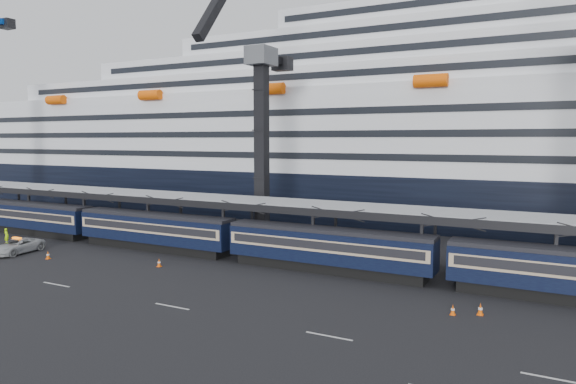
{
  "coord_description": "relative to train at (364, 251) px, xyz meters",
  "views": [
    {
      "loc": [
        9.43,
        -31.56,
        11.78
      ],
      "look_at": [
        -11.99,
        10.0,
        6.96
      ],
      "focal_mm": 32.0,
      "sensor_mm": 36.0,
      "label": 1
    }
  ],
  "objects": [
    {
      "name": "traffic_cone_e",
      "position": [
        10.25,
        -5.85,
        -1.8
      ],
      "size": [
        0.41,
        0.41,
        0.82
      ],
      "color": "#FF5C08",
      "rests_on": "ground"
    },
    {
      "name": "train",
      "position": [
        0.0,
        0.0,
        0.0
      ],
      "size": [
        133.05,
        3.0,
        4.05
      ],
      "color": "black",
      "rests_on": "ground"
    },
    {
      "name": "lane_markings",
      "position": [
        12.8,
        -15.23,
        -2.19
      ],
      "size": [
        111.0,
        4.27,
        0.02
      ],
      "color": "beige",
      "rests_on": "ground"
    },
    {
      "name": "ground",
      "position": [
        4.65,
        -10.0,
        -2.2
      ],
      "size": [
        260.0,
        260.0,
        0.0
      ],
      "primitive_type": "plane",
      "color": "black",
      "rests_on": "ground"
    },
    {
      "name": "worker",
      "position": [
        -40.66,
        -5.21,
        -1.33
      ],
      "size": [
        0.67,
        0.47,
        1.74
      ],
      "primitive_type": "imported",
      "rotation": [
        0.0,
        0.0,
        3.05
      ],
      "color": "#B6FB0D",
      "rests_on": "ground"
    },
    {
      "name": "traffic_cone_a",
      "position": [
        -37.12,
        -7.81,
        -1.77
      ],
      "size": [
        0.43,
        0.43,
        0.86
      ],
      "color": "#FF5C08",
      "rests_on": "ground"
    },
    {
      "name": "traffic_cone_d",
      "position": [
        8.6,
        -6.69,
        -1.84
      ],
      "size": [
        0.36,
        0.36,
        0.72
      ],
      "color": "#FF5C08",
      "rests_on": "ground"
    },
    {
      "name": "pickup_truck",
      "position": [
        -34.81,
        -7.99,
        -1.44
      ],
      "size": [
        3.2,
        5.77,
        1.53
      ],
      "primitive_type": "imported",
      "rotation": [
        0.0,
        0.0,
        0.12
      ],
      "color": "#A9ACB0",
      "rests_on": "ground"
    },
    {
      "name": "cruise_ship",
      "position": [
        3.57,
        35.99,
        10.14
      ],
      "size": [
        214.09,
        28.84,
        34.0
      ],
      "color": "black",
      "rests_on": "ground"
    },
    {
      "name": "traffic_cone_b",
      "position": [
        -29.82,
        -8.22,
        -1.8
      ],
      "size": [
        0.4,
        0.4,
        0.81
      ],
      "color": "#FF5C08",
      "rests_on": "ground"
    },
    {
      "name": "crane_dark_near",
      "position": [
        -15.35,
        8.59,
        9.73
      ],
      "size": [
        4.5,
        17.75,
        35.08
      ],
      "color": "#484B4F",
      "rests_on": "ground"
    },
    {
      "name": "canopy",
      "position": [
        4.65,
        4.0,
        3.05
      ],
      "size": [
        130.0,
        6.25,
        5.53
      ],
      "color": "#9FA2A7",
      "rests_on": "ground"
    },
    {
      "name": "traffic_cone_c",
      "position": [
        -17.93,
        -5.59,
        -1.81
      ],
      "size": [
        0.39,
        0.39,
        0.78
      ],
      "color": "#FF5C08",
      "rests_on": "ground"
    }
  ]
}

